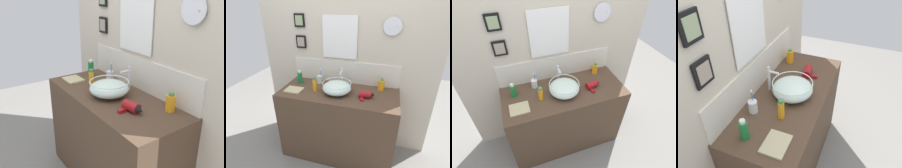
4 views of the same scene
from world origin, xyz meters
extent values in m
plane|color=gray|center=(0.00, 0.00, 0.00)|extent=(6.00, 6.00, 0.00)
cube|color=#4C3828|center=(0.00, 0.00, 0.45)|extent=(1.36, 0.57, 0.89)
cube|color=beige|center=(0.00, 0.32, 1.24)|extent=(2.19, 0.06, 2.48)
cube|color=beige|center=(0.00, 0.28, 1.03)|extent=(1.33, 0.02, 0.28)
cube|color=white|center=(-0.06, 0.28, 1.46)|extent=(0.36, 0.01, 0.43)
cube|color=white|center=(-0.06, 0.28, 1.46)|extent=(0.42, 0.01, 0.49)
cube|color=black|center=(-0.56, 0.28, 1.63)|extent=(0.13, 0.02, 0.15)
cube|color=gray|center=(-0.56, 0.27, 1.63)|extent=(0.09, 0.01, 0.11)
cube|color=black|center=(-0.56, 0.28, 1.38)|extent=(0.13, 0.02, 0.15)
cube|color=gray|center=(-0.56, 0.27, 1.38)|extent=(0.09, 0.01, 0.11)
ellipsoid|color=silver|center=(-0.01, -0.02, 0.96)|extent=(0.33, 0.33, 0.13)
torus|color=silver|center=(-0.01, -0.02, 1.02)|extent=(0.32, 0.32, 0.01)
torus|color=#B2B7BC|center=(-0.01, -0.02, 0.90)|extent=(0.12, 0.12, 0.01)
cylinder|color=silver|center=(-0.01, 0.18, 0.99)|extent=(0.02, 0.02, 0.19)
cylinder|color=silver|center=(-0.01, 0.14, 1.07)|extent=(0.02, 0.09, 0.02)
cylinder|color=silver|center=(-0.01, 0.18, 1.10)|extent=(0.02, 0.02, 0.03)
cylinder|color=maroon|center=(0.31, -0.05, 0.93)|extent=(0.14, 0.09, 0.08)
cone|color=black|center=(0.39, -0.03, 0.93)|extent=(0.05, 0.07, 0.06)
cube|color=maroon|center=(0.29, -0.10, 0.91)|extent=(0.04, 0.09, 0.02)
cylinder|color=silver|center=(-0.29, 0.17, 0.94)|extent=(0.07, 0.07, 0.10)
cylinder|color=blue|center=(-0.28, 0.18, 0.98)|extent=(0.01, 0.01, 0.16)
cube|color=white|center=(-0.28, 0.18, 1.07)|extent=(0.01, 0.01, 0.02)
cylinder|color=#197233|center=(-0.53, 0.10, 0.97)|extent=(0.06, 0.06, 0.14)
cylinder|color=silver|center=(-0.53, 0.10, 1.05)|extent=(0.04, 0.04, 0.02)
cylinder|color=orange|center=(0.47, 0.19, 0.96)|extent=(0.07, 0.07, 0.12)
cylinder|color=#3F7F4C|center=(0.47, 0.19, 1.03)|extent=(0.04, 0.04, 0.02)
cylinder|color=orange|center=(-0.27, -0.04, 0.96)|extent=(0.05, 0.05, 0.14)
cylinder|color=#3F7F4C|center=(-0.27, -0.04, 1.04)|extent=(0.04, 0.04, 0.02)
cube|color=tan|center=(-0.51, -0.11, 0.90)|extent=(0.19, 0.16, 0.02)
camera|label=1|loc=(1.56, -1.07, 1.74)|focal=40.00mm
camera|label=2|loc=(0.49, -1.71, 1.83)|focal=28.00mm
camera|label=3|loc=(-0.47, -1.34, 2.21)|focal=28.00mm
camera|label=4|loc=(-1.29, -0.52, 2.03)|focal=35.00mm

